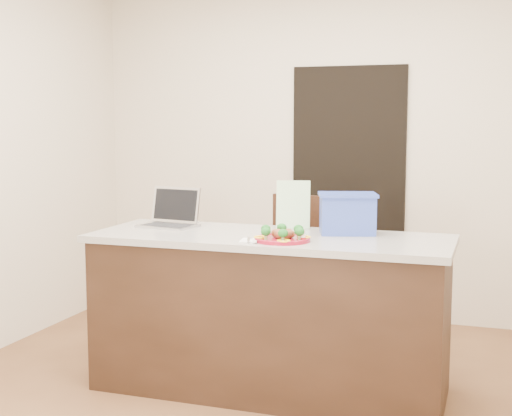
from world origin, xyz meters
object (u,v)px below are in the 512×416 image
(blue_box, at_px, (347,213))
(chair, at_px, (300,266))
(island, at_px, (270,313))
(laptop, at_px, (172,216))
(plate, at_px, (282,239))
(napkin, at_px, (253,240))
(yogurt_bottle, at_px, (303,238))

(blue_box, distance_m, chair, 0.77)
(island, distance_m, laptop, 0.88)
(island, distance_m, blue_box, 0.73)
(laptop, height_order, blue_box, laptop)
(plate, xyz_separation_m, chair, (-0.13, 0.86, -0.32))
(napkin, xyz_separation_m, blue_box, (0.43, 0.42, 0.12))
(island, distance_m, yogurt_bottle, 0.57)
(napkin, bearing_deg, island, 84.04)
(yogurt_bottle, bearing_deg, island, 143.26)
(yogurt_bottle, distance_m, chair, 0.96)
(napkin, bearing_deg, yogurt_bottle, 8.47)
(napkin, height_order, laptop, laptop)
(yogurt_bottle, distance_m, blue_box, 0.42)
(laptop, bearing_deg, blue_box, 10.34)
(napkin, relative_size, blue_box, 0.35)
(plate, xyz_separation_m, napkin, (-0.15, -0.04, -0.01))
(blue_box, bearing_deg, plate, -144.13)
(laptop, xyz_separation_m, blue_box, (1.10, 0.05, 0.05))
(plate, bearing_deg, napkin, -163.75)
(napkin, xyz_separation_m, chair, (0.02, 0.90, -0.31))
(laptop, xyz_separation_m, chair, (0.68, 0.54, -0.38))
(yogurt_bottle, distance_m, laptop, 0.99)
(napkin, relative_size, laptop, 0.37)
(island, height_order, plate, plate)
(yogurt_bottle, bearing_deg, napkin, -171.53)
(island, distance_m, napkin, 0.51)
(island, relative_size, blue_box, 5.36)
(plate, distance_m, napkin, 0.16)
(yogurt_bottle, xyz_separation_m, laptop, (-0.93, 0.33, 0.04))
(laptop, bearing_deg, napkin, -21.21)
(island, distance_m, plate, 0.52)
(island, height_order, chair, chair)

